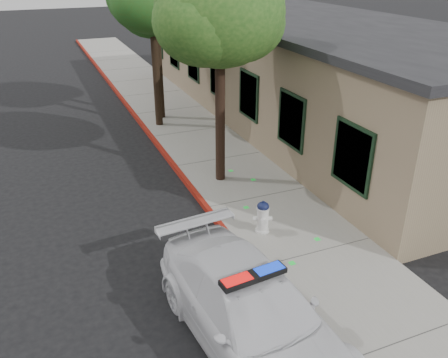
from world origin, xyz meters
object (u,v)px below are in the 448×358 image
clapboard_building (305,70)px  street_tree_far (157,6)px  fire_hydrant (263,217)px  street_tree_near (220,17)px  police_car (252,312)px

clapboard_building → street_tree_far: 6.49m
fire_hydrant → street_tree_near: bearing=106.9°
police_car → fire_hydrant: bearing=54.4°
street_tree_far → clapboard_building: bearing=-20.7°
police_car → street_tree_near: size_ratio=0.81×
street_tree_near → fire_hydrant: bearing=-93.4°
fire_hydrant → clapboard_building: bearing=73.3°
fire_hydrant → police_car: bearing=-99.6°
street_tree_near → street_tree_far: bearing=89.9°
fire_hydrant → street_tree_near: 5.46m
fire_hydrant → street_tree_near: street_tree_near is taller
clapboard_building → police_car: 13.33m
street_tree_near → clapboard_building: bearing=38.5°
police_car → fire_hydrant: police_car is taller
street_tree_near → street_tree_far: size_ratio=1.08×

